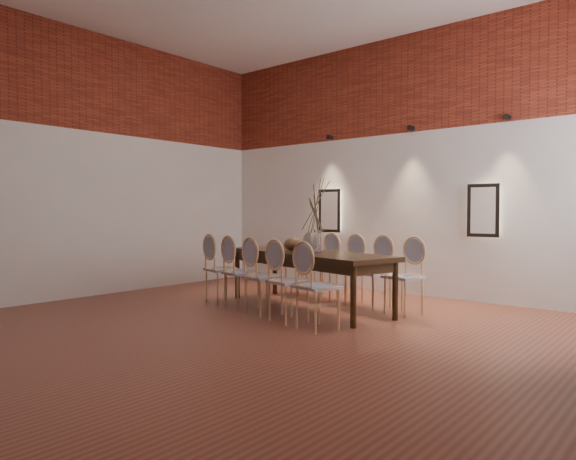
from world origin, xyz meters
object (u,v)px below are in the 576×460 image
Objects in this scene: dining_table at (307,280)px; chair_near_e at (318,286)px; bowl at (293,244)px; chair_near_a at (222,269)px; chair_far_b at (322,266)px; chair_far_a at (300,263)px; chair_far_e at (404,277)px; chair_near_c at (264,277)px; chair_far_d at (373,273)px; chair_near_d at (289,281)px; chair_near_b at (242,273)px; chair_far_c at (346,269)px; book at (304,250)px.

dining_table is 1.26m from chair_near_e.
bowl is at bearing -168.86° from dining_table.
chair_near_a is 2.09m from chair_near_e.
chair_far_a is at bearing 0.00° from chair_far_b.
chair_near_c is at bearing 53.24° from chair_far_e.
chair_near_a is 1.00× the size of chair_far_d.
chair_near_d is 1.00× the size of chair_near_e.
chair_far_d and chair_far_e have the same top height.
chair_near_a is 1.00× the size of chair_near_b.
chair_near_b is at bearing 0.00° from chair_near_a.
chair_near_e is at bearing 126.76° from chair_far_c.
chair_far_c is 1.00× the size of chair_far_e.
chair_near_d reaches higher than dining_table.
bowl is 0.92× the size of book.
chair_far_d is 1.14m from bowl.
chair_near_e reaches higher than dining_table.
chair_far_a is 2.09m from chair_far_e.
book is at bearing 56.71° from chair_near_b.
chair_far_e is (0.83, 1.24, 0.00)m from chair_near_d.
bowl is (0.60, -0.91, 0.37)m from chair_far_a.
chair_far_d is at bearing 110.48° from chair_near_e.
chair_near_c is 0.79m from bowl.
chair_far_e is (1.02, -0.24, 0.00)m from chair_far_c.
chair_far_c is (0.83, 1.24, 0.00)m from chair_near_b.
chair_far_d is (0.51, -0.12, 0.00)m from chair_far_c.
chair_near_c is 1.75m from chair_far_e.
chair_near_b and chair_far_a have the same top height.
chair_near_a is 2.52m from chair_far_e.
book is (0.28, -0.79, 0.30)m from chair_far_b.
chair_far_a is at bearing 146.21° from chair_near_e.
chair_far_c is 3.62× the size of book.
dining_table is 2.78× the size of chair_far_e.
chair_near_a is 1.00× the size of chair_far_b.
chair_far_b and chair_far_d have the same top height.
chair_far_d is at bearing 36.69° from book.
book is (-0.41, 0.82, 0.30)m from chair_near_d.
chair_near_c is 1.00× the size of chair_near_e.
dining_table is 0.88m from chair_far_d.
chair_far_b is at bearing -0.00° from chair_far_c.
chair_near_c reaches higher than book.
chair_near_a and chair_far_b have the same top height.
chair_far_d is at bearing 53.24° from dining_table.
chair_far_e is at bearing 180.00° from chair_far_a.
chair_near_b is at bearing -180.00° from chair_near_e.
chair_far_d is 3.92× the size of bowl.
chair_near_a reaches higher than book.
chair_far_b is 3.92× the size of bowl.
chair_near_c is 3.92× the size of bowl.
chair_near_b is 0.52m from chair_near_c.
chair_far_b reaches higher than bowl.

